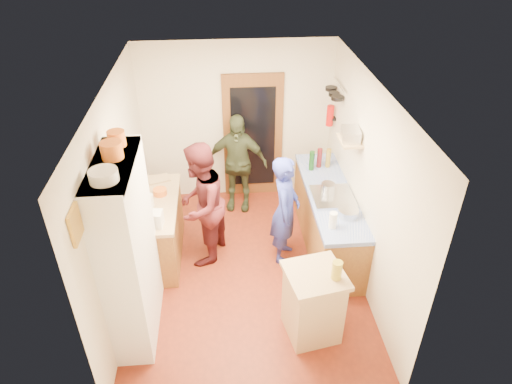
{
  "coord_description": "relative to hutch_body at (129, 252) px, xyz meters",
  "views": [
    {
      "loc": [
        -0.25,
        -4.64,
        4.31
      ],
      "look_at": [
        0.15,
        0.15,
        1.18
      ],
      "focal_mm": 32.0,
      "sensor_mm": 36.0,
      "label": 1
    }
  ],
  "objects": [
    {
      "name": "orange_bowl",
      "position": [
        0.18,
        1.43,
        -0.16
      ],
      "size": [
        0.2,
        0.2,
        0.08
      ],
      "primitive_type": "cylinder",
      "rotation": [
        0.0,
        0.0,
        -0.1
      ],
      "color": "orange",
      "rests_on": "left_counter_top"
    },
    {
      "name": "orange_pot_a",
      "position": [
        0.0,
        0.1,
        1.18
      ],
      "size": [
        0.21,
        0.21,
        0.17
      ],
      "primitive_type": "cylinder",
      "color": "orange",
      "rests_on": "hutch_top_shelf"
    },
    {
      "name": "person_hob",
      "position": [
        1.87,
        1.05,
        -0.31
      ],
      "size": [
        0.51,
        0.65,
        1.58
      ],
      "primitive_type": "imported",
      "rotation": [
        0.0,
        0.0,
        1.32
      ],
      "color": "#2C37A1",
      "rests_on": "ground"
    },
    {
      "name": "wall_right",
      "position": [
        2.81,
        0.8,
        0.2
      ],
      "size": [
        0.02,
        4.0,
        2.6
      ],
      "primitive_type": "cube",
      "color": "beige",
      "rests_on": "ground"
    },
    {
      "name": "wall_left",
      "position": [
        -0.21,
        0.8,
        0.2
      ],
      "size": [
        0.02,
        4.0,
        2.6
      ],
      "primitive_type": "cube",
      "color": "beige",
      "rests_on": "ground"
    },
    {
      "name": "bottle_b",
      "position": [
        2.48,
        2.0,
        -0.05
      ],
      "size": [
        0.09,
        0.09,
        0.3
      ],
      "primitive_type": "cylinder",
      "rotation": [
        0.0,
        0.0,
        -0.31
      ],
      "color": "#591419",
      "rests_on": "right_counter_top"
    },
    {
      "name": "bottle_a",
      "position": [
        2.35,
        1.92,
        -0.05
      ],
      "size": [
        0.09,
        0.09,
        0.3
      ],
      "primitive_type": "cylinder",
      "rotation": [
        0.0,
        0.0,
        0.21
      ],
      "color": "#143F14",
      "rests_on": "right_counter_top"
    },
    {
      "name": "pan_hang_c",
      "position": [
        2.7,
        2.55,
        0.81
      ],
      "size": [
        0.17,
        0.17,
        0.05
      ],
      "primitive_type": "cylinder",
      "color": "black",
      "rests_on": "pan_rail"
    },
    {
      "name": "pan_hang_b",
      "position": [
        2.7,
        2.35,
        0.8
      ],
      "size": [
        0.16,
        0.16,
        0.05
      ],
      "primitive_type": "cylinder",
      "color": "black",
      "rests_on": "pan_rail"
    },
    {
      "name": "left_counter_top",
      "position": [
        0.1,
        1.25,
        -0.23
      ],
      "size": [
        0.64,
        1.44,
        0.05
      ],
      "primitive_type": "cube",
      "color": "tan",
      "rests_on": "left_counter_base"
    },
    {
      "name": "right_counter_top",
      "position": [
        2.5,
        1.3,
        -0.23
      ],
      "size": [
        0.62,
        2.22,
        0.06
      ],
      "primitive_type": "cube",
      "color": "#0F2FA9",
      "rests_on": "right_counter_base"
    },
    {
      "name": "person_left",
      "position": [
        0.77,
        1.19,
        -0.22
      ],
      "size": [
        0.92,
        1.03,
        1.76
      ],
      "primitive_type": "imported",
      "rotation": [
        0.0,
        0.0,
        -1.92
      ],
      "color": "#4C181C",
      "rests_on": "ground"
    },
    {
      "name": "wall_back",
      "position": [
        1.3,
        2.81,
        0.2
      ],
      "size": [
        3.0,
        0.02,
        2.6
      ],
      "primitive_type": "cube",
      "color": "beige",
      "rests_on": "ground"
    },
    {
      "name": "pan_hang_a",
      "position": [
        2.7,
        2.15,
        0.82
      ],
      "size": [
        0.18,
        0.18,
        0.05
      ],
      "primitive_type": "cylinder",
      "color": "black",
      "rests_on": "pan_rail"
    },
    {
      "name": "mixing_bowl",
      "position": [
        2.6,
        0.73,
        -0.15
      ],
      "size": [
        0.33,
        0.33,
        0.1
      ],
      "primitive_type": "cylinder",
      "rotation": [
        0.0,
        0.0,
        -0.3
      ],
      "color": "silver",
      "rests_on": "right_counter_top"
    },
    {
      "name": "wall_front",
      "position": [
        1.3,
        -1.21,
        0.2
      ],
      "size": [
        3.0,
        0.02,
        2.6
      ],
      "primitive_type": "cube",
      "color": "beige",
      "rests_on": "ground"
    },
    {
      "name": "ext_bracket",
      "position": [
        2.77,
        2.5,
        0.35
      ],
      "size": [
        0.06,
        0.1,
        0.04
      ],
      "primitive_type": "cube",
      "color": "black",
      "rests_on": "wall_right"
    },
    {
      "name": "bottle_c",
      "position": [
        2.61,
        1.99,
        -0.05
      ],
      "size": [
        0.08,
        0.08,
        0.29
      ],
      "primitive_type": "cylinder",
      "rotation": [
        0.0,
        0.0,
        -0.18
      ],
      "color": "olive",
      "rests_on": "right_counter_top"
    },
    {
      "name": "floor",
      "position": [
        1.3,
        0.8,
        -1.11
      ],
      "size": [
        3.0,
        4.0,
        0.02
      ],
      "primitive_type": "cube",
      "color": "maroon",
      "rests_on": "ground"
    },
    {
      "name": "paper_towel",
      "position": [
        2.35,
        0.51,
        -0.09
      ],
      "size": [
        0.12,
        0.12,
        0.21
      ],
      "primitive_type": "cylinder",
      "rotation": [
        0.0,
        0.0,
        -0.26
      ],
      "color": "white",
      "rests_on": "right_counter_top"
    },
    {
      "name": "person_back",
      "position": [
        1.28,
        2.37,
        -0.29
      ],
      "size": [
        1.01,
        0.58,
        1.62
      ],
      "primitive_type": "imported",
      "rotation": [
        0.0,
        0.0,
        -0.2
      ],
      "color": "#303823",
      "rests_on": "ground"
    },
    {
      "name": "island_base",
      "position": [
        1.99,
        -0.29,
        -0.67
      ],
      "size": [
        0.64,
        0.64,
        0.86
      ],
      "primitive_type": "cube",
      "rotation": [
        0.0,
        0.0,
        0.19
      ],
      "color": "tan",
      "rests_on": "ground"
    },
    {
      "name": "hutch_top_shelf",
      "position": [
        0.0,
        0.0,
        1.08
      ],
      "size": [
        0.4,
        1.14,
        0.04
      ],
      "primitive_type": "cube",
      "color": "white",
      "rests_on": "hutch_body"
    },
    {
      "name": "fire_extinguisher",
      "position": [
        2.71,
        2.5,
        0.4
      ],
      "size": [
        0.11,
        0.11,
        0.32
      ],
      "primitive_type": "cylinder",
      "color": "red",
      "rests_on": "wall_right"
    },
    {
      "name": "hutch_body",
      "position": [
        0.0,
        0.0,
        0.0
      ],
      "size": [
        0.4,
        1.2,
        2.2
      ],
      "primitive_type": "cube",
      "color": "white",
      "rests_on": "ground"
    },
    {
      "name": "island_top",
      "position": [
        1.99,
        -0.29,
        -0.22
      ],
      "size": [
        0.73,
        0.73,
        0.05
      ],
      "primitive_type": "cube",
      "rotation": [
        0.0,
        0.0,
        0.19
      ],
      "color": "tan",
      "rests_on": "island_base"
    },
    {
      "name": "door_frame",
      "position": [
        1.55,
        2.77,
        -0.05
      ],
      "size": [
        0.95,
        0.06,
        2.1
      ],
      "primitive_type": "cube",
      "color": "brown",
      "rests_on": "ground"
    },
    {
      "name": "pan_rail",
      "position": [
        2.76,
        2.33,
        0.95
      ],
      "size": [
        0.02,
        0.65,
        0.02
      ],
      "primitive_type": "cylinder",
      "rotation": [
        1.57,
        0.0,
        0.0
      ],
      "color": "silver",
      "rests_on": "wall_right"
    },
    {
      "name": "left_counter_base",
      "position": [
        0.1,
        1.25,
        -0.68
      ],
      "size": [
        0.6,
        1.4,
        0.85
      ],
      "primitive_type": "cube",
      "color": "olive",
      "rests_on": "ground"
    },
    {
      "name": "oil_jar",
      "position": [
        2.19,
        -0.37,
        -0.08
      ],
      "size": [
        0.13,
        0.13,
        0.22
      ],
      "primitive_type": "cylinder",
      "rotation": [
        0.0,
        0.0,
        0.19
      ],
      "color": "#AD9E2D",
      "rests_on": "island_top"
    },
    {
      "name": "right_counter_base",
      "position": [
        2.5,
        1.3,
        -0.68
      ],
      "size": [
        0.6,
        2.2,
        0.84
      ],
      "primitive_type": "cube",
      "color": "olive",
      "rests_on": "ground"
    },
    {
      "name": "pot_on_hob",
      "position": [
        2.45,
        1.26,
        -0.1
      ],
      "size": [
        0.19,
        0.19,
        0.12
      ],
      "primitive_type": "cylinder",
      "color": "silver",
      "rests_on": "hob"
    },
    {
      "name": "orange_pot_b",
      "position": [
        0.0,
        0.36,
        1.18
      ],
      "size": [
        0.18,
        0.18,
        0.16
      ],
      "primitive_type": "cylinder",
      "color": "orange",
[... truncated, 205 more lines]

